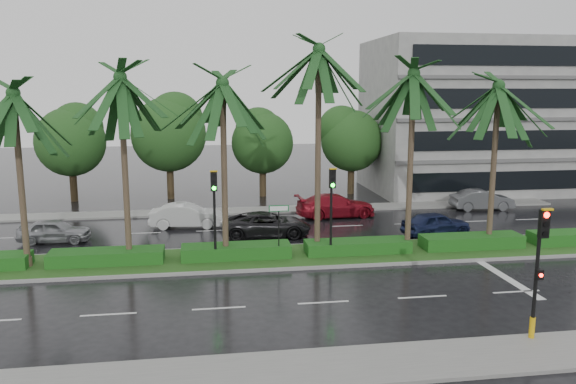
{
  "coord_description": "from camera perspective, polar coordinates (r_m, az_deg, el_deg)",
  "views": [
    {
      "loc": [
        -4.36,
        -25.07,
        8.03
      ],
      "look_at": [
        -0.41,
        1.5,
        3.18
      ],
      "focal_mm": 35.0,
      "sensor_mm": 36.0,
      "label": 1
    }
  ],
  "objects": [
    {
      "name": "lane_markings",
      "position": [
        26.95,
        7.94,
        -7.19
      ],
      "size": [
        34.0,
        13.06,
        0.01
      ],
      "color": "silver",
      "rests_on": "ground"
    },
    {
      "name": "car_silver",
      "position": [
        32.67,
        -22.64,
        -3.66
      ],
      "size": [
        1.66,
        3.79,
        1.27
      ],
      "primitive_type": "imported",
      "rotation": [
        0.0,
        0.0,
        1.53
      ],
      "color": "gray",
      "rests_on": "ground"
    },
    {
      "name": "median",
      "position": [
        27.61,
        1.0,
        -6.51
      ],
      "size": [
        36.0,
        4.0,
        0.15
      ],
      "color": "gray",
      "rests_on": "ground"
    },
    {
      "name": "car_darkgrey",
      "position": [
        31.44,
        -2.17,
        -3.3
      ],
      "size": [
        2.45,
        4.99,
        1.36
      ],
      "primitive_type": "imported",
      "rotation": [
        0.0,
        0.0,
        1.53
      ],
      "color": "black",
      "rests_on": "ground"
    },
    {
      "name": "signal_near",
      "position": [
        19.59,
        24.11,
        -7.08
      ],
      "size": [
        0.34,
        0.45,
        4.36
      ],
      "color": "black",
      "rests_on": "near_sidewalk"
    },
    {
      "name": "far_sidewalk",
      "position": [
        38.17,
        -1.71,
        -1.82
      ],
      "size": [
        40.0,
        2.0,
        0.12
      ],
      "primitive_type": "cube",
      "color": "slate",
      "rests_on": "ground"
    },
    {
      "name": "bg_trees",
      "position": [
        42.91,
        -4.15,
        5.71
      ],
      "size": [
        32.86,
        5.54,
        8.0
      ],
      "color": "#322816",
      "rests_on": "ground"
    },
    {
      "name": "street_sign",
      "position": [
        26.44,
        -0.94,
        -2.68
      ],
      "size": [
        0.95,
        0.09,
        2.6
      ],
      "color": "black",
      "rests_on": "median"
    },
    {
      "name": "building",
      "position": [
        48.12,
        18.06,
        7.32
      ],
      "size": [
        16.0,
        10.0,
        12.0
      ],
      "primitive_type": "cube",
      "color": "gray",
      "rests_on": "ground"
    },
    {
      "name": "signal_median_right",
      "position": [
        26.52,
        4.47,
        -0.74
      ],
      "size": [
        0.34,
        0.42,
        4.36
      ],
      "color": "black",
      "rests_on": "median"
    },
    {
      "name": "hedge",
      "position": [
        27.5,
        1.0,
        -5.77
      ],
      "size": [
        35.2,
        1.4,
        0.6
      ],
      "color": "#144814",
      "rests_on": "median"
    },
    {
      "name": "car_red",
      "position": [
        36.32,
        4.86,
        -1.38
      ],
      "size": [
        2.53,
        5.3,
        1.49
      ],
      "primitive_type": "imported",
      "rotation": [
        0.0,
        0.0,
        1.66
      ],
      "color": "maroon",
      "rests_on": "ground"
    },
    {
      "name": "ground",
      "position": [
        26.69,
        1.36,
        -7.28
      ],
      "size": [
        120.0,
        120.0,
        0.0
      ],
      "primitive_type": "plane",
      "color": "black",
      "rests_on": "ground"
    },
    {
      "name": "car_white",
      "position": [
        33.99,
        -10.26,
        -2.37
      ],
      "size": [
        1.81,
        4.43,
        1.43
      ],
      "primitive_type": "imported",
      "rotation": [
        0.0,
        0.0,
        1.5
      ],
      "color": "silver",
      "rests_on": "ground"
    },
    {
      "name": "signal_median_left",
      "position": [
        25.87,
        -7.5,
        -1.08
      ],
      "size": [
        0.34,
        0.42,
        4.36
      ],
      "color": "black",
      "rests_on": "median"
    },
    {
      "name": "palm_row",
      "position": [
        26.27,
        -1.68,
        10.18
      ],
      "size": [
        26.3,
        4.2,
        10.6
      ],
      "color": "#463828",
      "rests_on": "median"
    },
    {
      "name": "car_blue",
      "position": [
        32.67,
        14.79,
        -3.12
      ],
      "size": [
        2.48,
        4.22,
        1.35
      ],
      "primitive_type": "imported",
      "rotation": [
        0.0,
        0.0,
        1.81
      ],
      "color": "#161E42",
      "rests_on": "ground"
    },
    {
      "name": "near_sidewalk",
      "position": [
        17.43,
        7.34,
        -17.08
      ],
      "size": [
        40.0,
        2.4,
        0.12
      ],
      "primitive_type": "cube",
      "color": "slate",
      "rests_on": "ground"
    },
    {
      "name": "car_grey",
      "position": [
        40.64,
        19.1,
        -0.74
      ],
      "size": [
        1.69,
        4.26,
        1.38
      ],
      "primitive_type": "imported",
      "rotation": [
        0.0,
        0.0,
        1.51
      ],
      "color": "#4E4F53",
      "rests_on": "ground"
    }
  ]
}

